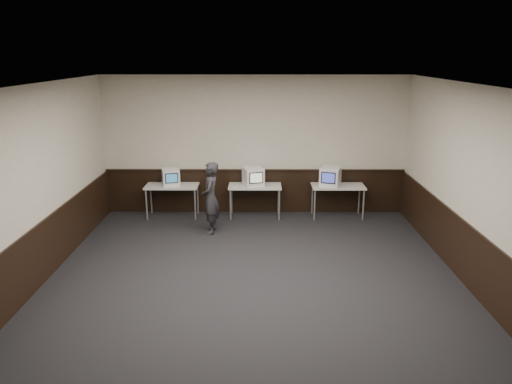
% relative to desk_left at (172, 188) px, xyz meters
% --- Properties ---
extents(floor, '(8.00, 8.00, 0.00)m').
position_rel_desk_left_xyz_m(floor, '(1.90, -3.60, -0.68)').
color(floor, black).
rests_on(floor, ground).
extents(ceiling, '(8.00, 8.00, 0.00)m').
position_rel_desk_left_xyz_m(ceiling, '(1.90, -3.60, 2.52)').
color(ceiling, white).
rests_on(ceiling, back_wall).
extents(back_wall, '(7.00, 0.00, 7.00)m').
position_rel_desk_left_xyz_m(back_wall, '(1.90, 0.40, 0.92)').
color(back_wall, '#BEB7A6').
rests_on(back_wall, ground).
extents(front_wall, '(7.00, 0.00, 7.00)m').
position_rel_desk_left_xyz_m(front_wall, '(1.90, -7.60, 0.92)').
color(front_wall, '#BEB7A6').
rests_on(front_wall, ground).
extents(left_wall, '(0.00, 8.00, 8.00)m').
position_rel_desk_left_xyz_m(left_wall, '(-1.60, -3.60, 0.92)').
color(left_wall, '#BEB7A6').
rests_on(left_wall, ground).
extents(right_wall, '(0.00, 8.00, 8.00)m').
position_rel_desk_left_xyz_m(right_wall, '(5.40, -3.60, 0.92)').
color(right_wall, '#BEB7A6').
rests_on(right_wall, ground).
extents(wainscot_back, '(6.98, 0.04, 1.00)m').
position_rel_desk_left_xyz_m(wainscot_back, '(1.90, 0.38, -0.18)').
color(wainscot_back, black).
rests_on(wainscot_back, back_wall).
extents(wainscot_left, '(0.04, 7.98, 1.00)m').
position_rel_desk_left_xyz_m(wainscot_left, '(-1.58, -3.60, -0.18)').
color(wainscot_left, black).
rests_on(wainscot_left, left_wall).
extents(wainscot_right, '(0.04, 7.98, 1.00)m').
position_rel_desk_left_xyz_m(wainscot_right, '(5.38, -3.60, -0.18)').
color(wainscot_right, black).
rests_on(wainscot_right, right_wall).
extents(wainscot_rail, '(6.98, 0.06, 0.04)m').
position_rel_desk_left_xyz_m(wainscot_rail, '(1.90, 0.36, 0.34)').
color(wainscot_rail, black).
rests_on(wainscot_rail, wainscot_back).
extents(desk_left, '(1.20, 0.60, 0.75)m').
position_rel_desk_left_xyz_m(desk_left, '(0.00, 0.00, 0.00)').
color(desk_left, beige).
rests_on(desk_left, ground).
extents(desk_center, '(1.20, 0.60, 0.75)m').
position_rel_desk_left_xyz_m(desk_center, '(1.90, 0.00, 0.00)').
color(desk_center, beige).
rests_on(desk_center, ground).
extents(desk_right, '(1.20, 0.60, 0.75)m').
position_rel_desk_left_xyz_m(desk_right, '(3.80, 0.00, 0.00)').
color(desk_right, beige).
rests_on(desk_right, ground).
extents(emac_left, '(0.47, 0.49, 0.38)m').
position_rel_desk_left_xyz_m(emac_left, '(-0.02, 0.01, 0.26)').
color(emac_left, white).
rests_on(emac_left, desk_left).
extents(emac_center, '(0.54, 0.55, 0.42)m').
position_rel_desk_left_xyz_m(emac_center, '(1.86, -0.02, 0.28)').
color(emac_center, white).
rests_on(emac_center, desk_center).
extents(emac_right, '(0.56, 0.57, 0.43)m').
position_rel_desk_left_xyz_m(emac_right, '(3.61, -0.03, 0.29)').
color(emac_right, white).
rests_on(emac_right, desk_right).
extents(person, '(0.39, 0.57, 1.51)m').
position_rel_desk_left_xyz_m(person, '(0.99, -1.06, 0.08)').
color(person, '#252429').
rests_on(person, ground).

